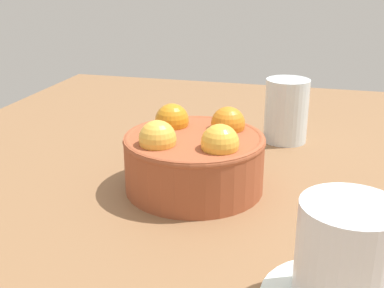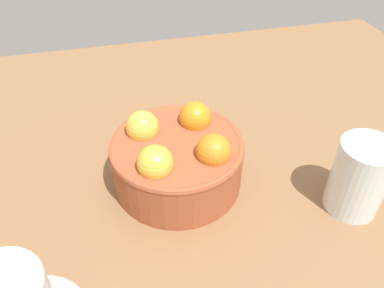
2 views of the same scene
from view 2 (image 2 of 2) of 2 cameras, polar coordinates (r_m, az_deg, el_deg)
name	(u,v)px [view 2 (image 2 of 2)]	position (r cm, az deg, el deg)	size (l,w,h in cm)	color
ground_plane	(179,193)	(53.64, -2.03, -7.35)	(113.07, 88.54, 4.90)	brown
terracotta_bowl	(177,158)	(48.98, -2.21, -2.05)	(16.95, 16.95, 9.51)	#9E4C2D
water_glass	(359,177)	(49.59, 23.72, -4.59)	(6.59, 6.59, 9.67)	silver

